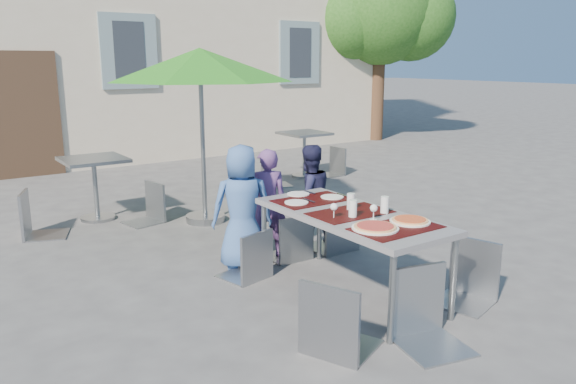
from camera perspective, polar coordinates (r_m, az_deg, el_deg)
ground at (r=5.39m, az=13.39°, el=-9.35°), size 90.00×90.00×0.00m
tree at (r=14.99m, az=9.36°, el=17.73°), size 3.60×3.00×4.70m
dining_table at (r=4.90m, az=6.33°, el=-2.74°), size 0.80×1.85×0.76m
pizza_near_left at (r=4.44m, az=8.85°, el=-3.55°), size 0.37×0.37×0.03m
pizza_near_right at (r=4.67m, az=12.30°, el=-2.84°), size 0.33×0.33×0.03m
glassware at (r=4.83m, az=7.42°, el=-1.39°), size 0.53×0.41×0.15m
place_settings at (r=5.36m, az=2.18°, el=-0.57°), size 0.67×0.51×0.01m
child_0 at (r=5.57m, az=-4.66°, el=-1.52°), size 0.72×0.61×1.25m
child_1 at (r=5.85m, az=-2.13°, el=-1.19°), size 0.50×0.43×1.16m
child_2 at (r=6.17m, az=2.14°, el=-0.48°), size 0.58×0.37×1.15m
chair_0 at (r=5.26m, az=-3.94°, el=-3.42°), size 0.49×0.49×0.91m
chair_1 at (r=5.76m, az=0.34°, el=-1.80°), size 0.42×0.43×0.93m
chair_2 at (r=6.04m, az=5.00°, el=-0.36°), size 0.47×0.47×1.06m
chair_3 at (r=3.91m, az=4.97°, el=-8.08°), size 0.62×0.61×1.05m
chair_4 at (r=5.03m, az=18.23°, el=-4.20°), size 0.55×0.55×1.00m
chair_5 at (r=4.19m, az=14.08°, el=-6.87°), size 0.56×0.57×1.06m
patio_umbrella at (r=7.08m, az=-8.92°, el=12.49°), size 2.30×2.30×2.19m
cafe_table_0 at (r=7.65m, az=-19.06°, el=1.59°), size 0.76×0.76×0.82m
bg_chair_l_0 at (r=7.16m, az=-24.57°, el=0.56°), size 0.60×0.59×1.04m
bg_chair_r_0 at (r=7.37m, az=-14.11°, el=1.26°), size 0.50×0.50×0.95m
cafe_table_1 at (r=9.96m, az=1.67°, el=4.78°), size 0.75×0.75×0.80m
bg_chair_l_1 at (r=9.22m, az=-1.71°, el=4.04°), size 0.53×0.52×0.96m
bg_chair_r_1 at (r=10.18m, az=4.70°, el=4.81°), size 0.44×0.44×0.94m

